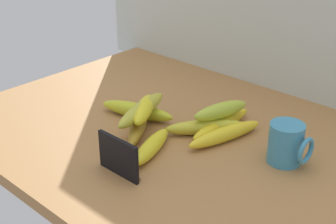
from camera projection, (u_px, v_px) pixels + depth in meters
counter_top at (182, 140)px, 112.81cm from camera, size 110.00×76.00×3.00cm
chalkboard_sign at (119, 158)px, 95.60cm from camera, size 11.00×1.80×8.40cm
coffee_mug at (287, 144)px, 99.54cm from camera, size 8.90×7.40×8.96cm
banana_0 at (225, 134)px, 108.93cm from camera, size 8.47×20.84×3.48cm
banana_1 at (137, 111)px, 119.50cm from camera, size 20.27×9.55×3.90cm
banana_2 at (151, 146)px, 103.74cm from camera, size 8.69×16.34×3.60cm
banana_3 at (139, 124)px, 113.23cm from camera, size 15.39×19.04×3.64cm
banana_4 at (222, 124)px, 113.65cm from camera, size 3.59×20.92×3.32cm
banana_5 at (205, 127)px, 111.88cm from camera, size 15.19×17.20×3.62cm
banana_6 at (221, 110)px, 112.20cm from camera, size 7.88×15.47×3.74cm
banana_7 at (144, 109)px, 111.76cm from camera, size 11.34×14.86×3.95cm
banana_8 at (142, 110)px, 111.73cm from camera, size 8.97×20.26×3.84cm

